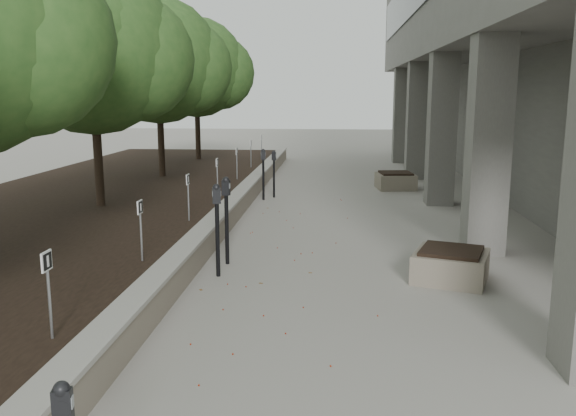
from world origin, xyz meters
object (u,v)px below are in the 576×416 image
(parking_meter_3, at_px, (227,221))
(parking_meter_4, at_px, (263,175))
(planter_front, at_px, (451,265))
(crabapple_tree_4, at_px, (159,88))
(crabapple_tree_3, at_px, (94,86))
(parking_meter_5, at_px, (274,174))
(crabapple_tree_5, at_px, (197,89))
(planter_back, at_px, (395,180))
(parking_meter_2, at_px, (217,231))

(parking_meter_3, distance_m, parking_meter_4, 6.44)
(parking_meter_3, relative_size, planter_front, 1.40)
(crabapple_tree_4, distance_m, parking_meter_3, 9.23)
(crabapple_tree_3, height_order, parking_meter_3, crabapple_tree_3)
(parking_meter_4, bearing_deg, planter_front, -74.34)
(planter_front, bearing_deg, parking_meter_4, 118.75)
(parking_meter_4, bearing_deg, parking_meter_5, 46.75)
(crabapple_tree_3, xyz_separation_m, planter_front, (7.29, -3.83, -2.86))
(planter_front, bearing_deg, parking_meter_3, 170.35)
(crabapple_tree_3, bearing_deg, parking_meter_5, 45.26)
(parking_meter_5, bearing_deg, crabapple_tree_5, 127.86)
(crabapple_tree_3, relative_size, planter_back, 4.80)
(crabapple_tree_4, xyz_separation_m, planter_back, (7.29, 0.57, -2.86))
(parking_meter_5, relative_size, planter_back, 1.20)
(parking_meter_3, height_order, parking_meter_5, parking_meter_3)
(planter_front, bearing_deg, parking_meter_5, 115.79)
(crabapple_tree_5, xyz_separation_m, parking_meter_2, (3.52, -13.92, -2.35))
(parking_meter_2, bearing_deg, crabapple_tree_4, 95.99)
(parking_meter_5, relative_size, planter_front, 1.23)
(crabapple_tree_5, bearing_deg, planter_front, -62.21)
(parking_meter_2, height_order, parking_meter_4, parking_meter_2)
(crabapple_tree_4, bearing_deg, planter_front, -50.46)
(crabapple_tree_3, distance_m, parking_meter_3, 5.31)
(crabapple_tree_3, distance_m, planter_back, 9.61)
(crabapple_tree_3, relative_size, parking_meter_5, 4.01)
(crabapple_tree_4, relative_size, crabapple_tree_5, 1.00)
(planter_front, height_order, planter_back, planter_back)
(parking_meter_2, bearing_deg, parking_meter_5, 73.45)
(crabapple_tree_3, xyz_separation_m, crabapple_tree_4, (0.00, 5.00, 0.00))
(crabapple_tree_5, xyz_separation_m, parking_meter_3, (3.54, -13.19, -2.34))
(crabapple_tree_3, xyz_separation_m, parking_meter_4, (3.40, 3.25, -2.40))
(parking_meter_5, height_order, planter_back, parking_meter_5)
(crabapple_tree_5, height_order, parking_meter_4, crabapple_tree_5)
(parking_meter_2, xyz_separation_m, planter_front, (3.76, 0.09, -0.51))
(parking_meter_2, distance_m, parking_meter_5, 7.61)
(crabapple_tree_5, height_order, parking_meter_5, crabapple_tree_5)
(parking_meter_2, height_order, parking_meter_3, parking_meter_3)
(parking_meter_3, distance_m, planter_front, 3.83)
(parking_meter_2, bearing_deg, planter_front, -14.12)
(parking_meter_2, bearing_deg, parking_meter_3, 72.95)
(parking_meter_5, bearing_deg, planter_front, -56.41)
(crabapple_tree_4, distance_m, planter_back, 7.85)
(crabapple_tree_4, distance_m, parking_meter_5, 4.59)
(crabapple_tree_4, relative_size, planter_front, 4.93)
(parking_meter_4, height_order, planter_back, parking_meter_4)
(parking_meter_2, xyz_separation_m, parking_meter_4, (-0.12, 7.17, -0.05))
(parking_meter_4, relative_size, parking_meter_5, 1.06)
(parking_meter_4, bearing_deg, parking_meter_2, -102.12)
(crabapple_tree_4, height_order, crabapple_tree_5, same)
(parking_meter_4, height_order, parking_meter_5, parking_meter_4)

